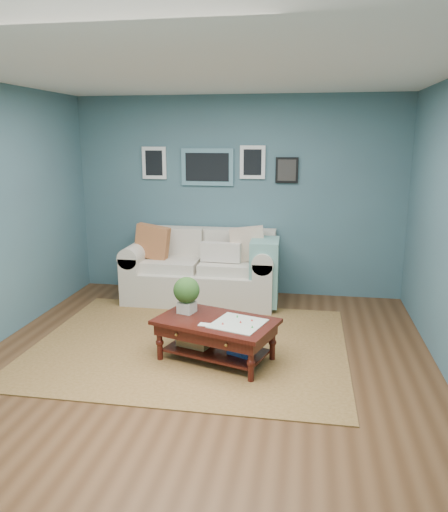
# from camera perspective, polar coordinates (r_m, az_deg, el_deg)

# --- Properties ---
(room_shell) EXTENTS (5.00, 5.02, 2.70)m
(room_shell) POSITION_cam_1_polar(r_m,az_deg,el_deg) (4.51, -2.91, 3.38)
(room_shell) COLOR brown
(room_shell) RESTS_ON ground
(area_rug) EXTENTS (3.24, 2.59, 0.01)m
(area_rug) POSITION_cam_1_polar(r_m,az_deg,el_deg) (5.37, -3.86, -10.07)
(area_rug) COLOR brown
(area_rug) RESTS_ON ground
(loveseat) EXTENTS (2.03, 0.92, 1.04)m
(loveseat) POSITION_cam_1_polar(r_m,az_deg,el_deg) (6.66, -1.85, -1.56)
(loveseat) COLOR beige
(loveseat) RESTS_ON ground
(coffee_table) EXTENTS (1.28, 0.97, 0.79)m
(coffee_table) POSITION_cam_1_polar(r_m,az_deg,el_deg) (4.92, -1.50, -7.95)
(coffee_table) COLOR black
(coffee_table) RESTS_ON ground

